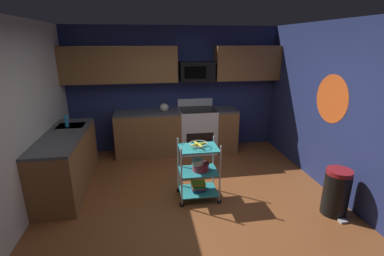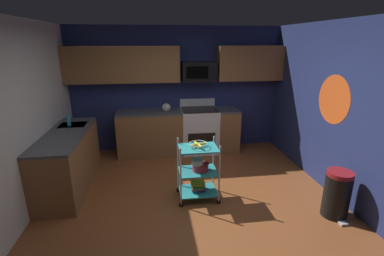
% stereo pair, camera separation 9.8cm
% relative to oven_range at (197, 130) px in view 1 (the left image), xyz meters
% --- Properties ---
extents(floor, '(4.40, 4.80, 0.04)m').
position_rel_oven_range_xyz_m(floor, '(-0.44, -2.10, -0.50)').
color(floor, brown).
rests_on(floor, ground).
extents(wall_back, '(4.52, 0.06, 2.60)m').
position_rel_oven_range_xyz_m(wall_back, '(-0.44, 0.33, 0.82)').
color(wall_back, navy).
rests_on(wall_back, ground).
extents(wall_left, '(0.06, 4.80, 2.60)m').
position_rel_oven_range_xyz_m(wall_left, '(-2.67, -2.10, 0.82)').
color(wall_left, silver).
rests_on(wall_left, ground).
extents(wall_right, '(0.06, 4.80, 2.60)m').
position_rel_oven_range_xyz_m(wall_right, '(1.79, -2.10, 0.82)').
color(wall_right, navy).
rests_on(wall_right, ground).
extents(wall_flower_decal, '(0.00, 0.75, 0.75)m').
position_rel_oven_range_xyz_m(wall_flower_decal, '(1.76, -1.77, 0.97)').
color(wall_flower_decal, '#E5591E').
extents(counter_run, '(3.46, 2.44, 0.92)m').
position_rel_oven_range_xyz_m(counter_run, '(-1.25, -0.52, -0.01)').
color(counter_run, brown).
rests_on(counter_run, ground).
extents(oven_range, '(0.76, 0.65, 1.10)m').
position_rel_oven_range_xyz_m(oven_range, '(0.00, 0.00, 0.00)').
color(oven_range, white).
rests_on(oven_range, ground).
extents(upper_cabinets, '(4.40, 0.33, 0.70)m').
position_rel_oven_range_xyz_m(upper_cabinets, '(-0.54, 0.13, 1.37)').
color(upper_cabinets, brown).
extents(microwave, '(0.70, 0.39, 0.40)m').
position_rel_oven_range_xyz_m(microwave, '(-0.00, 0.10, 1.22)').
color(microwave, black).
extents(rolling_cart, '(0.62, 0.44, 0.91)m').
position_rel_oven_range_xyz_m(rolling_cart, '(-0.33, -1.88, -0.02)').
color(rolling_cart, silver).
rests_on(rolling_cart, ground).
extents(fruit_bowl, '(0.27, 0.27, 0.07)m').
position_rel_oven_range_xyz_m(fruit_bowl, '(-0.33, -1.88, 0.40)').
color(fruit_bowl, silver).
rests_on(fruit_bowl, rolling_cart).
extents(mixing_bowl_large, '(0.25, 0.25, 0.11)m').
position_rel_oven_range_xyz_m(mixing_bowl_large, '(-0.29, -1.88, 0.04)').
color(mixing_bowl_large, maroon).
rests_on(mixing_bowl_large, rolling_cart).
extents(mixing_bowl_small, '(0.18, 0.18, 0.08)m').
position_rel_oven_range_xyz_m(mixing_bowl_small, '(-0.34, -1.91, 0.14)').
color(mixing_bowl_small, silver).
rests_on(mixing_bowl_small, rolling_cart).
extents(book_stack, '(0.21, 0.19, 0.13)m').
position_rel_oven_range_xyz_m(book_stack, '(-0.33, -1.88, -0.28)').
color(book_stack, '#1E4C8C').
rests_on(book_stack, rolling_cart).
extents(kettle, '(0.21, 0.18, 0.26)m').
position_rel_oven_range_xyz_m(kettle, '(-0.69, -0.00, 0.52)').
color(kettle, beige).
rests_on(kettle, counter_run).
extents(dish_soap_bottle, '(0.06, 0.06, 0.20)m').
position_rel_oven_range_xyz_m(dish_soap_bottle, '(-2.38, -0.82, 0.54)').
color(dish_soap_bottle, '#2D8CBF').
rests_on(dish_soap_bottle, counter_run).
extents(trash_can, '(0.34, 0.42, 0.66)m').
position_rel_oven_range_xyz_m(trash_can, '(1.46, -2.57, -0.15)').
color(trash_can, black).
rests_on(trash_can, ground).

